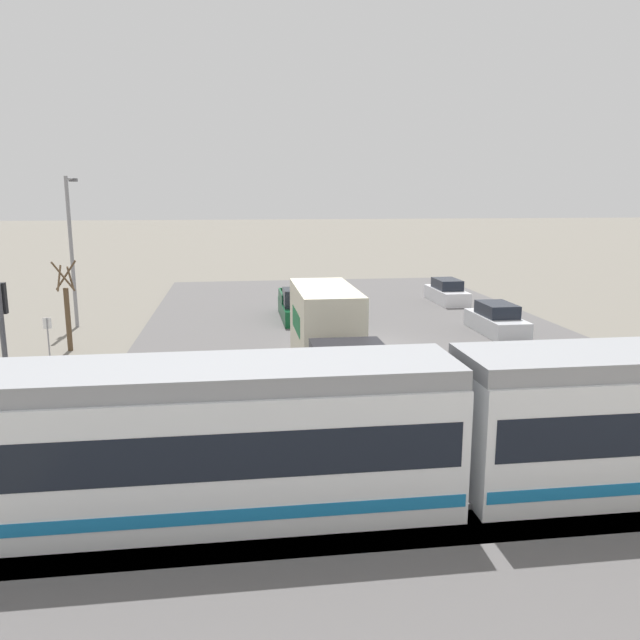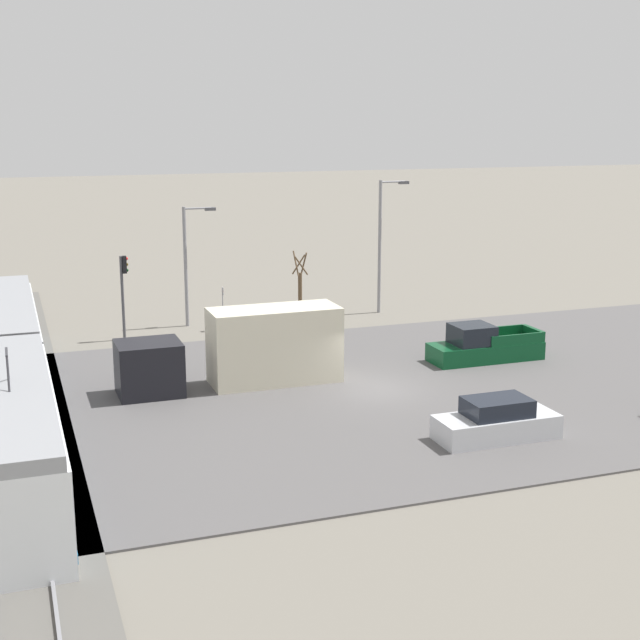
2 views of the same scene
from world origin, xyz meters
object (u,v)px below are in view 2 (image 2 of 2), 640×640
object	(u,v)px
pickup_truck	(483,346)
street_lamp_mid_block	(189,257)
light_rail_tram	(10,379)
street_tree	(300,290)
box_truck	(245,350)
street_lamp_near_crossing	(383,237)
traffic_light_pole	(124,285)
no_parking_sign	(223,304)
sedan_car_0	(496,422)

from	to	relation	value
pickup_truck	street_lamp_mid_block	world-z (taller)	street_lamp_mid_block
light_rail_tram	pickup_truck	xyz separation A→B (m)	(1.55, -22.45, -0.99)
pickup_truck	street_tree	xyz separation A→B (m)	(11.49, 5.86, 1.16)
box_truck	street_lamp_mid_block	world-z (taller)	street_lamp_mid_block
street_lamp_mid_block	light_rail_tram	bearing A→B (deg)	144.50
box_truck	street_lamp_near_crossing	bearing A→B (deg)	-44.32
light_rail_tram	street_lamp_near_crossing	bearing A→B (deg)	-57.87
traffic_light_pole	street_lamp_near_crossing	xyz separation A→B (m)	(1.81, -16.18, 1.70)
box_truck	no_parking_sign	xyz separation A→B (m)	(11.06, -1.63, -0.16)
street_lamp_near_crossing	box_truck	bearing A→B (deg)	135.68
light_rail_tram	street_lamp_mid_block	size ratio (longest dim) A/B	4.05
pickup_truck	traffic_light_pole	size ratio (longest dim) A/B	1.23
pickup_truck	sedan_car_0	size ratio (longest dim) A/B	1.22
pickup_truck	box_truck	bearing A→B (deg)	90.11
pickup_truck	traffic_light_pole	xyz separation A→B (m)	(10.67, 16.29, 2.27)
traffic_light_pole	light_rail_tram	bearing A→B (deg)	153.23
pickup_truck	street_lamp_near_crossing	world-z (taller)	street_lamp_near_crossing
pickup_truck	street_lamp_near_crossing	bearing A→B (deg)	0.50
traffic_light_pole	street_tree	world-z (taller)	traffic_light_pole
street_lamp_mid_block	no_parking_sign	distance (m)	3.50
sedan_car_0	traffic_light_pole	xyz separation A→B (m)	(20.71, 11.10, 2.32)
sedan_car_0	street_lamp_near_crossing	xyz separation A→B (m)	(22.52, -5.08, 4.02)
box_truck	no_parking_sign	distance (m)	11.18
light_rail_tram	street_lamp_mid_block	distance (m)	17.83
traffic_light_pole	street_lamp_mid_block	world-z (taller)	street_lamp_mid_block
light_rail_tram	traffic_light_pole	xyz separation A→B (m)	(12.22, -6.17, 1.27)
light_rail_tram	sedan_car_0	distance (m)	19.27
pickup_truck	street_lamp_near_crossing	distance (m)	13.10
street_lamp_near_crossing	street_lamp_mid_block	bearing A→B (deg)	88.29
sedan_car_0	no_parking_sign	xyz separation A→B (m)	(21.07, 5.50, 0.79)
sedan_car_0	street_tree	xyz separation A→B (m)	(21.53, 0.67, 1.21)
traffic_light_pole	street_lamp_near_crossing	size ratio (longest dim) A/B	0.56
pickup_truck	no_parking_sign	bearing A→B (deg)	44.09
pickup_truck	street_tree	bearing A→B (deg)	27.01
sedan_car_0	pickup_truck	bearing A→B (deg)	152.67
box_truck	sedan_car_0	world-z (taller)	box_truck
light_rail_tram	street_lamp_mid_block	xyz separation A→B (m)	(14.39, -10.26, 2.33)
light_rail_tram	box_truck	xyz separation A→B (m)	(1.53, -10.13, -0.10)
box_truck	sedan_car_0	xyz separation A→B (m)	(-10.01, -7.14, -0.95)
sedan_car_0	street_tree	distance (m)	21.57
street_lamp_near_crossing	light_rail_tram	bearing A→B (deg)	122.13
street_tree	street_lamp_mid_block	xyz separation A→B (m)	(1.35, 6.33, 2.16)
pickup_truck	no_parking_sign	xyz separation A→B (m)	(11.04, 10.69, 0.73)
street_lamp_mid_block	no_parking_sign	bearing A→B (deg)	-140.33
light_rail_tram	no_parking_sign	world-z (taller)	light_rail_tram
street_tree	no_parking_sign	xyz separation A→B (m)	(-0.46, 4.83, -0.42)
sedan_car_0	street_tree	world-z (taller)	street_tree
pickup_truck	traffic_light_pole	world-z (taller)	traffic_light_pole
light_rail_tram	box_truck	distance (m)	10.25
street_tree	street_lamp_mid_block	bearing A→B (deg)	77.97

